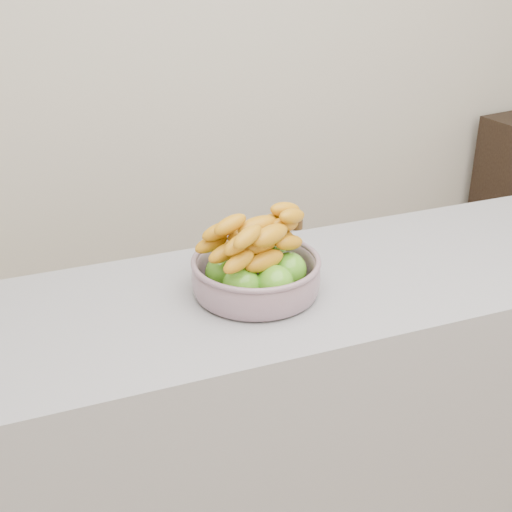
{
  "coord_description": "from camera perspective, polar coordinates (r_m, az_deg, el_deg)",
  "views": [
    {
      "loc": [
        -0.82,
        -0.76,
        1.76
      ],
      "look_at": [
        -0.25,
        0.68,
        1.0
      ],
      "focal_mm": 50.0,
      "sensor_mm": 36.0,
      "label": 1
    }
  ],
  "objects": [
    {
      "name": "counter",
      "position": [
        2.11,
        6.49,
        -12.37
      ],
      "size": [
        2.0,
        0.6,
        0.9
      ],
      "primitive_type": "cube",
      "color": "gray",
      "rests_on": "ground"
    },
    {
      "name": "fruit_bowl",
      "position": [
        1.74,
        0.02,
        -1.05
      ],
      "size": [
        0.32,
        0.32,
        0.2
      ],
      "rotation": [
        0.0,
        0.0,
        0.23
      ],
      "color": "#99A2B8",
      "rests_on": "counter"
    }
  ]
}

